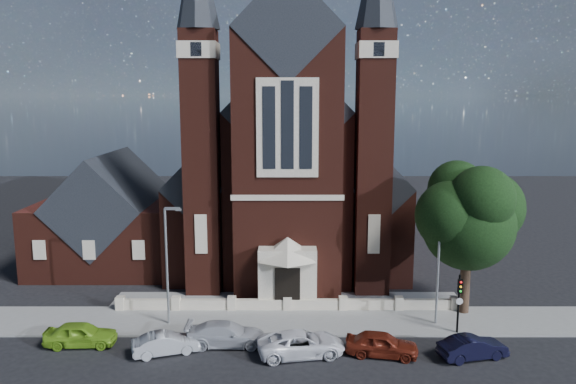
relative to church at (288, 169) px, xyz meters
name	(u,v)px	position (x,y,z in m)	size (l,w,h in m)	color
ground	(288,274)	(0.00, -7.94, -8.19)	(120.00, 120.00, 0.00)	black
pavement_strip	(287,322)	(0.00, -18.44, -8.19)	(60.00, 5.00, 0.12)	slate
forecourt_paving	(287,301)	(0.00, -14.44, -8.19)	(26.00, 3.00, 0.14)	slate
forecourt_wall	(287,311)	(0.00, -16.44, -8.19)	(24.00, 0.40, 0.90)	#B8AB92
church	(288,169)	(0.00, 0.00, 0.00)	(20.01, 34.90, 29.20)	#431A12
parish_hall	(112,221)	(-16.00, -4.94, -4.17)	(12.00, 12.20, 10.24)	#431A12
street_tree	(471,219)	(12.60, -17.23, -1.23)	(6.40, 6.60, 10.70)	black
street_lamp_left	(168,259)	(-7.91, -18.94, -3.59)	(1.16, 0.22, 8.09)	gray
street_lamp_right	(440,259)	(10.09, -18.94, -3.59)	(1.16, 0.22, 8.09)	gray
traffic_signal	(459,296)	(11.00, -20.52, -5.60)	(0.28, 0.42, 4.00)	black
car_lime_van	(81,334)	(-12.75, -22.15, -7.44)	(1.75, 4.35, 1.48)	#76AF23
car_silver_a	(166,343)	(-7.27, -23.26, -7.53)	(1.38, 3.95, 1.30)	#A7AAAE
car_silver_b	(226,334)	(-3.77, -22.08, -7.46)	(2.03, 5.00, 1.45)	#B5B7BD
car_white_suv	(301,344)	(0.83, -23.44, -7.46)	(2.41, 5.22, 1.45)	white
car_dark_red	(382,344)	(5.60, -23.50, -7.46)	(1.72, 4.29, 1.46)	maroon
car_navy	(473,347)	(10.89, -23.85, -7.51)	(1.43, 4.09, 1.35)	black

